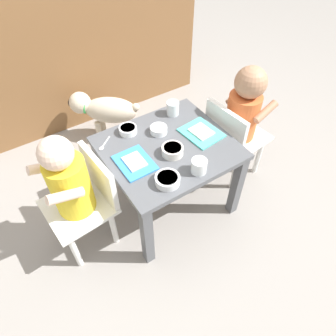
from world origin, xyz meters
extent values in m
plane|color=gray|center=(0.00, 0.00, 0.00)|extent=(7.00, 7.00, 0.00)
cube|color=brown|center=(0.00, 1.10, 0.45)|extent=(1.63, 0.37, 0.90)
cube|color=#515459|center=(0.00, 0.00, 0.42)|extent=(0.58, 0.52, 0.03)
cube|color=#515459|center=(-0.26, -0.23, 0.20)|extent=(0.04, 0.04, 0.40)
cube|color=#515459|center=(0.26, -0.23, 0.20)|extent=(0.04, 0.04, 0.40)
cube|color=#515459|center=(-0.26, 0.23, 0.20)|extent=(0.04, 0.04, 0.40)
cube|color=#515459|center=(0.26, 0.23, 0.20)|extent=(0.04, 0.04, 0.40)
cube|color=white|center=(-0.46, 0.03, 0.27)|extent=(0.30, 0.30, 0.02)
cube|color=white|center=(-0.33, 0.04, 0.39)|extent=(0.05, 0.27, 0.22)
cylinder|color=yellow|center=(-0.46, 0.03, 0.42)|extent=(0.16, 0.16, 0.27)
sphere|color=beige|center=(-0.47, 0.03, 0.61)|extent=(0.13, 0.13, 0.13)
cylinder|color=white|center=(-0.57, 0.12, 0.13)|extent=(0.03, 0.03, 0.26)
cylinder|color=white|center=(-0.55, -0.08, 0.13)|extent=(0.03, 0.03, 0.26)
cylinder|color=white|center=(-0.37, 0.14, 0.13)|extent=(0.03, 0.03, 0.26)
cylinder|color=white|center=(-0.35, -0.06, 0.13)|extent=(0.03, 0.03, 0.26)
cylinder|color=beige|center=(-0.52, 0.12, 0.48)|extent=(0.15, 0.05, 0.09)
cylinder|color=beige|center=(-0.50, -0.07, 0.48)|extent=(0.15, 0.05, 0.09)
cube|color=white|center=(0.46, 0.00, 0.27)|extent=(0.30, 0.30, 0.02)
cube|color=white|center=(0.33, -0.02, 0.39)|extent=(0.05, 0.27, 0.22)
cylinder|color=#D86633|center=(0.46, 0.00, 0.40)|extent=(0.17, 0.17, 0.25)
sphere|color=#A87A5B|center=(0.47, 0.00, 0.60)|extent=(0.16, 0.16, 0.16)
cylinder|color=white|center=(0.57, -0.09, 0.13)|extent=(0.03, 0.03, 0.26)
cylinder|color=white|center=(0.55, 0.11, 0.13)|extent=(0.03, 0.03, 0.26)
cylinder|color=white|center=(0.37, -0.11, 0.13)|extent=(0.03, 0.03, 0.26)
cylinder|color=white|center=(0.35, 0.09, 0.13)|extent=(0.03, 0.03, 0.26)
cylinder|color=#A87A5B|center=(0.52, -0.09, 0.47)|extent=(0.15, 0.05, 0.09)
cylinder|color=#A87A5B|center=(0.50, 0.09, 0.47)|extent=(0.15, 0.05, 0.09)
ellipsoid|color=beige|center=(0.00, 0.66, 0.22)|extent=(0.36, 0.33, 0.17)
sphere|color=beige|center=(-0.15, 0.78, 0.26)|extent=(0.14, 0.14, 0.14)
sphere|color=black|center=(-0.19, 0.81, 0.26)|extent=(0.06, 0.06, 0.06)
torus|color=green|center=(-0.12, 0.76, 0.25)|extent=(0.10, 0.11, 0.11)
sphere|color=beige|center=(0.13, 0.56, 0.25)|extent=(0.05, 0.05, 0.05)
cylinder|color=beige|center=(-0.04, 0.76, 0.07)|extent=(0.04, 0.04, 0.15)
cylinder|color=beige|center=(-0.10, 0.68, 0.07)|extent=(0.04, 0.04, 0.15)
cylinder|color=beige|center=(0.10, 0.64, 0.07)|extent=(0.04, 0.04, 0.15)
cylinder|color=beige|center=(0.05, 0.57, 0.07)|extent=(0.04, 0.04, 0.15)
cube|color=#388CD8|center=(-0.18, -0.01, 0.43)|extent=(0.14, 0.18, 0.01)
cube|color=white|center=(-0.18, -0.01, 0.44)|extent=(0.08, 0.10, 0.01)
cube|color=#4CC6BC|center=(0.18, -0.01, 0.43)|extent=(0.17, 0.20, 0.01)
cube|color=white|center=(0.18, -0.01, 0.44)|extent=(0.10, 0.11, 0.01)
cylinder|color=white|center=(0.02, -0.20, 0.46)|extent=(0.07, 0.07, 0.06)
cylinder|color=silver|center=(0.02, -0.20, 0.45)|extent=(0.06, 0.06, 0.04)
cylinder|color=white|center=(0.15, 0.19, 0.46)|extent=(0.06, 0.06, 0.07)
cylinder|color=silver|center=(0.15, 0.19, 0.45)|extent=(0.05, 0.05, 0.04)
cylinder|color=white|center=(0.01, 0.10, 0.44)|extent=(0.08, 0.08, 0.03)
cylinder|color=gold|center=(0.01, 0.10, 0.46)|extent=(0.07, 0.07, 0.01)
cylinder|color=white|center=(-0.11, 0.18, 0.44)|extent=(0.09, 0.09, 0.03)
cylinder|color=#D84C33|center=(-0.11, 0.18, 0.46)|extent=(0.07, 0.07, 0.01)
cylinder|color=white|center=(-0.12, -0.18, 0.44)|extent=(0.10, 0.10, 0.03)
cylinder|color=#B26633|center=(-0.12, -0.18, 0.46)|extent=(0.09, 0.09, 0.01)
cylinder|color=silver|center=(-0.01, -0.05, 0.45)|extent=(0.10, 0.10, 0.04)
cylinder|color=#D84C33|center=(-0.01, -0.05, 0.47)|extent=(0.08, 0.08, 0.01)
cylinder|color=silver|center=(-0.23, 0.18, 0.43)|extent=(0.06, 0.05, 0.01)
ellipsoid|color=silver|center=(-0.26, 0.15, 0.43)|extent=(0.03, 0.03, 0.01)
camera|label=1|loc=(-0.56, -0.86, 1.39)|focal=32.68mm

